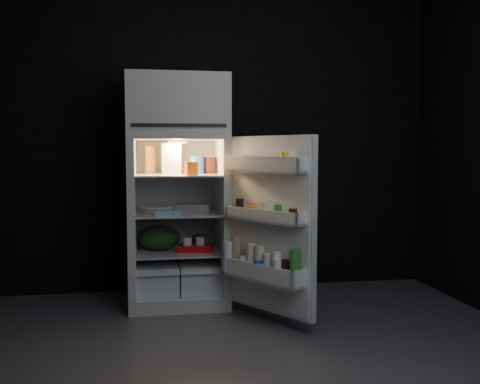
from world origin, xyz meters
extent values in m
cube|color=#545459|center=(0.00, 0.00, 0.00)|extent=(4.00, 3.40, 0.00)
cube|color=black|center=(0.00, 1.70, 1.35)|extent=(4.00, 0.00, 2.70)
cube|color=black|center=(0.00, -1.70, 1.35)|extent=(4.00, 0.00, 2.70)
cube|color=silver|center=(-0.24, 1.30, 0.05)|extent=(0.76, 0.70, 0.10)
cube|color=silver|center=(-0.59, 1.30, 0.70)|extent=(0.05, 0.70, 1.20)
cube|color=silver|center=(0.12, 1.30, 0.70)|extent=(0.05, 0.70, 1.20)
cube|color=white|center=(-0.24, 1.62, 0.70)|extent=(0.66, 0.05, 1.20)
cube|color=silver|center=(-0.24, 1.30, 1.33)|extent=(0.76, 0.70, 0.06)
cube|color=silver|center=(-0.24, 1.30, 1.57)|extent=(0.76, 0.70, 0.42)
cube|color=black|center=(-0.24, 0.95, 1.39)|extent=(0.68, 0.01, 0.02)
cube|color=white|center=(-0.56, 1.28, 0.70)|extent=(0.01, 0.65, 1.20)
cube|color=white|center=(0.09, 1.28, 0.70)|extent=(0.01, 0.65, 1.20)
cube|color=white|center=(-0.24, 1.28, 1.30)|extent=(0.66, 0.65, 0.01)
cube|color=white|center=(-0.24, 1.28, 0.10)|extent=(0.66, 0.65, 0.01)
cube|color=white|center=(-0.24, 1.28, 1.02)|extent=(0.65, 0.63, 0.01)
cube|color=white|center=(-0.24, 1.28, 0.72)|extent=(0.65, 0.63, 0.01)
cube|color=white|center=(-0.24, 1.28, 0.42)|extent=(0.65, 0.63, 0.01)
cube|color=white|center=(-0.40, 1.30, 0.22)|extent=(0.32, 0.59, 0.22)
cube|color=white|center=(-0.07, 1.30, 0.22)|extent=(0.32, 0.59, 0.22)
cube|color=white|center=(-0.40, 0.97, 0.31)|extent=(0.32, 0.02, 0.03)
cube|color=white|center=(-0.07, 0.97, 0.31)|extent=(0.32, 0.02, 0.03)
cube|color=#FFE5B2|center=(-0.24, 1.23, 1.28)|extent=(0.14, 0.14, 0.02)
cube|color=silver|center=(0.37, 0.65, 0.70)|extent=(0.46, 0.66, 1.22)
cube|color=white|center=(0.35, 0.63, 0.70)|extent=(0.40, 0.60, 1.18)
cube|color=white|center=(0.32, 0.61, 1.07)|extent=(0.45, 0.62, 0.02)
cube|color=white|center=(0.29, 0.59, 1.11)|extent=(0.39, 0.58, 0.10)
cube|color=white|center=(0.50, 0.33, 1.11)|extent=(0.09, 0.07, 0.10)
cube|color=white|center=(0.13, 0.88, 1.11)|extent=(0.09, 0.07, 0.10)
cube|color=white|center=(0.31, 0.61, 0.73)|extent=(0.46, 0.62, 0.02)
cube|color=white|center=(0.28, 0.58, 0.77)|extent=(0.39, 0.58, 0.09)
cube|color=white|center=(0.49, 0.33, 0.77)|extent=(0.09, 0.07, 0.09)
cube|color=white|center=(0.13, 0.88, 0.77)|extent=(0.09, 0.07, 0.09)
cube|color=white|center=(0.29, 0.60, 0.33)|extent=(0.49, 0.64, 0.02)
cube|color=white|center=(0.24, 0.56, 0.38)|extent=(0.39, 0.58, 0.13)
cube|color=white|center=(0.48, 0.32, 0.38)|extent=(0.13, 0.09, 0.13)
cube|color=white|center=(0.11, 0.87, 0.38)|extent=(0.13, 0.09, 0.13)
cube|color=white|center=(0.32, 0.61, 1.16)|extent=(0.44, 0.60, 0.02)
cylinder|color=yellow|center=(0.42, 0.46, 1.14)|extent=(0.08, 0.08, 0.12)
cylinder|color=silver|center=(0.34, 0.58, 1.12)|extent=(0.08, 0.08, 0.08)
cylinder|color=beige|center=(0.22, 0.76, 1.13)|extent=(0.08, 0.08, 0.10)
cylinder|color=black|center=(0.46, 0.39, 0.79)|extent=(0.08, 0.08, 0.09)
cylinder|color=#338C33|center=(0.38, 0.50, 0.80)|extent=(0.07, 0.07, 0.11)
cylinder|color=silver|center=(0.31, 0.61, 0.80)|extent=(0.08, 0.08, 0.12)
cylinder|color=#CE5C18|center=(0.24, 0.71, 0.78)|extent=(0.08, 0.08, 0.08)
cylinder|color=black|center=(0.18, 0.81, 0.81)|extent=(0.08, 0.08, 0.12)
cylinder|color=#338C33|center=(0.46, 0.35, 0.46)|extent=(0.11, 0.11, 0.24)
cylinder|color=black|center=(0.42, 0.41, 0.42)|extent=(0.08, 0.08, 0.16)
cylinder|color=white|center=(0.37, 0.48, 0.44)|extent=(0.09, 0.09, 0.20)
cylinder|color=white|center=(0.33, 0.55, 0.43)|extent=(0.09, 0.09, 0.18)
cylinder|color=beige|center=(0.28, 0.61, 0.45)|extent=(0.09, 0.09, 0.22)
cylinder|color=beige|center=(0.24, 0.68, 0.45)|extent=(0.09, 0.09, 0.22)
cylinder|color=white|center=(0.19, 0.74, 0.40)|extent=(0.09, 0.09, 0.12)
cylinder|color=tan|center=(0.15, 0.81, 0.47)|extent=(0.10, 0.10, 0.26)
cylinder|color=white|center=(0.36, 0.42, 0.42)|extent=(0.08, 0.08, 0.16)
cylinder|color=#1E4EA5|center=(0.26, 0.57, 0.40)|extent=(0.08, 0.08, 0.13)
cylinder|color=#BBBBBF|center=(0.18, 0.69, 0.39)|extent=(0.08, 0.08, 0.10)
cylinder|color=white|center=(0.09, 0.82, 0.45)|extent=(0.10, 0.10, 0.22)
cylinder|color=white|center=(0.15, 0.81, 0.58)|extent=(0.05, 0.05, 0.02)
cube|color=white|center=(-0.28, 1.32, 1.15)|extent=(0.16, 0.16, 0.24)
cylinder|color=#1E4EA5|center=(-0.08, 1.34, 1.10)|extent=(0.14, 0.14, 0.14)
cylinder|color=black|center=(0.03, 1.33, 1.09)|extent=(0.12, 0.12, 0.13)
cylinder|color=#C2701F|center=(-0.44, 1.37, 1.14)|extent=(0.11, 0.11, 0.22)
cube|color=#CE5C18|center=(-0.15, 1.07, 1.08)|extent=(0.10, 0.08, 0.10)
cube|color=gray|center=(-0.13, 1.20, 0.76)|extent=(0.29, 0.17, 0.07)
cylinder|color=tan|center=(-0.38, 1.31, 0.75)|extent=(0.38, 0.38, 0.04)
cube|color=#97D0E9|center=(-0.32, 1.04, 0.75)|extent=(0.19, 0.13, 0.04)
cube|color=beige|center=(-0.08, 1.39, 0.75)|extent=(0.15, 0.14, 0.05)
ellipsoid|color=#193815|center=(-0.38, 1.30, 0.52)|extent=(0.36, 0.32, 0.20)
cube|color=red|center=(-0.11, 1.19, 0.45)|extent=(0.29, 0.20, 0.05)
cylinder|color=red|center=(-0.07, 1.42, 0.47)|extent=(0.08, 0.08, 0.09)
cylinder|color=#BBBBBF|center=(-0.03, 1.44, 0.47)|extent=(0.08, 0.08, 0.09)
camera|label=1|loc=(-0.45, -2.93, 1.20)|focal=40.00mm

